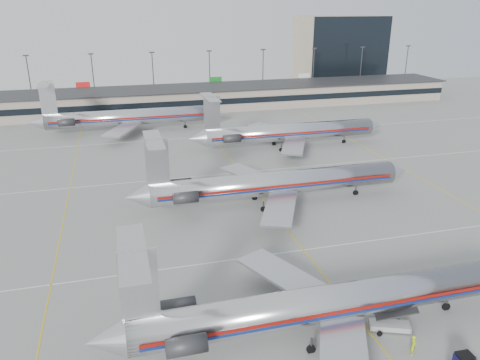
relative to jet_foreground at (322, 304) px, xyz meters
name	(u,v)px	position (x,y,z in m)	size (l,w,h in m)	color
ground	(339,294)	(4.60, 5.20, -3.29)	(260.00, 260.00, 0.00)	gray
apron_markings	(304,250)	(4.60, 15.20, -3.28)	(160.00, 0.15, 0.02)	silver
terminal	(190,98)	(4.60, 103.18, -0.13)	(162.00, 17.00, 6.25)	gray
light_mast_row	(182,73)	(4.60, 117.20, 5.29)	(163.60, 0.40, 15.28)	#38383D
distant_building	(339,51)	(66.60, 133.20, 9.21)	(30.00, 20.00, 25.00)	tan
jet_foreground	(322,304)	(0.00, 0.00, 0.00)	(43.30, 25.49, 11.33)	silver
jet_second_row	(271,183)	(5.22, 30.03, 0.16)	(45.36, 26.71, 11.87)	silver
jet_third_row	(287,132)	(18.12, 58.03, 0.19)	(43.85, 26.97, 11.99)	silver
jet_back_row	(126,117)	(-14.55, 80.51, 0.34)	(45.65, 28.08, 12.48)	silver
belt_loader	(391,324)	(6.65, -1.30, -2.66)	(4.59, 2.64, 2.35)	#9B9B9B
ramp_worker_near	(413,345)	(6.75, -4.75, -2.33)	(0.70, 0.46, 1.91)	#A8CF13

